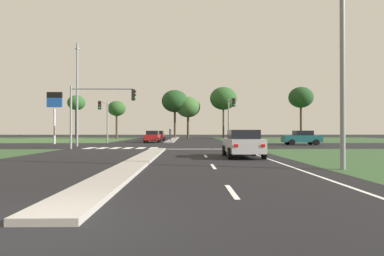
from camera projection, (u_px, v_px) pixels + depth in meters
ground_plane at (165, 146)px, 35.40m from camera, size 200.00×200.00×0.00m
grass_verge_far_left at (30, 140)px, 59.52m from camera, size 35.00×35.00×0.01m
grass_verge_far_right at (315, 139)px, 60.28m from camera, size 35.00×35.00×0.01m
median_island_near at (139, 161)px, 16.41m from camera, size 1.20×22.00×0.14m
median_island_far at (174, 139)px, 60.40m from camera, size 1.20×36.00×0.14m
lane_dash_near at (232, 192)px, 8.56m from camera, size 0.14×2.00×0.01m
lane_dash_second at (213, 167)px, 14.56m from camera, size 0.14×2.00×0.01m
lane_dash_third at (206, 156)px, 20.56m from camera, size 0.14×2.00×0.01m
edge_line_right at (273, 160)px, 17.51m from camera, size 0.14×24.00×0.01m
stop_bar_near at (204, 149)px, 28.46m from camera, size 6.40×0.50×0.01m
crosswalk_bar_near at (90, 148)px, 30.11m from camera, size 0.70×2.80×0.01m
crosswalk_bar_second at (102, 148)px, 30.13m from camera, size 0.70×2.80×0.01m
crosswalk_bar_third at (115, 148)px, 30.14m from camera, size 0.70×2.80×0.01m
crosswalk_bar_fourth at (128, 148)px, 30.16m from camera, size 0.70×2.80×0.01m
crosswalk_bar_fifth at (141, 148)px, 30.18m from camera, size 0.70×2.80×0.01m
crosswalk_bar_sixth at (154, 148)px, 30.20m from camera, size 0.70×2.80×0.01m
car_teal_near at (302, 138)px, 36.88m from camera, size 4.15×1.97×1.58m
car_silver_second at (243, 143)px, 19.72m from camera, size 2.08×4.40×1.61m
car_maroon_third at (158, 135)px, 54.01m from camera, size 2.07×4.52×1.57m
car_red_fourth at (153, 136)px, 45.06m from camera, size 2.00×4.60×1.57m
traffic_signal_far_left at (105, 114)px, 40.41m from camera, size 0.32×4.11×5.25m
traffic_signal_far_right at (230, 112)px, 40.34m from camera, size 0.32×4.96×5.52m
traffic_signal_near_left at (96, 105)px, 28.76m from camera, size 5.68×0.32×5.42m
street_lamp_near at (348, 23)px, 13.40m from camera, size 2.35×1.25×10.61m
street_lamp_second at (77, 90)px, 33.59m from camera, size 0.88×1.80×10.36m
pedestrian_at_median at (170, 133)px, 48.80m from camera, size 0.34×0.34×1.89m
fuel_price_totem at (55, 106)px, 39.80m from camera, size 1.80×0.24×6.17m
treeline_near at (76, 103)px, 66.15m from camera, size 3.44×3.44×8.58m
treeline_second at (117, 109)px, 64.20m from camera, size 3.39×3.39×7.29m
treeline_third at (175, 101)px, 68.39m from camera, size 5.35×5.35×9.90m
treeline_fourth at (188, 107)px, 68.72m from camera, size 4.97×4.97×8.56m
treeline_fifth at (223, 99)px, 69.24m from camera, size 5.55×5.55×10.62m
treeline_sixth at (301, 98)px, 64.26m from camera, size 4.69×4.69×9.98m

